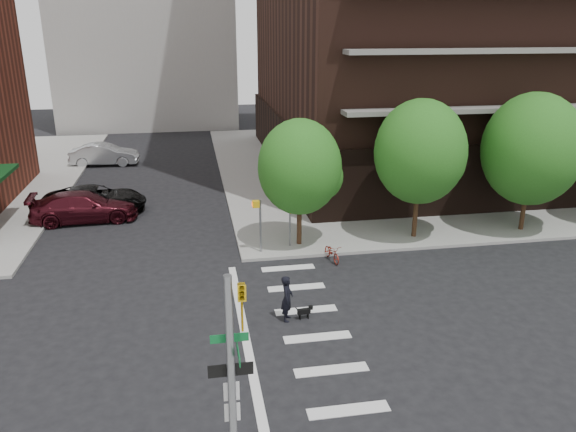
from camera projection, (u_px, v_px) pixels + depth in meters
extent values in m
plane|color=black|center=(232.00, 345.00, 19.30)|extent=(120.00, 120.00, 0.00)
cube|color=gray|center=(467.00, 162.00, 44.51)|extent=(39.00, 33.00, 0.15)
cube|color=silver|center=(348.00, 410.00, 16.06)|extent=(2.40, 0.50, 0.01)
cube|color=silver|center=(331.00, 370.00, 17.93)|extent=(2.40, 0.50, 0.01)
cube|color=silver|center=(317.00, 337.00, 19.79)|extent=(2.40, 0.50, 0.01)
cube|color=silver|center=(306.00, 310.00, 21.65)|extent=(2.40, 0.50, 0.01)
cube|color=silver|center=(296.00, 287.00, 23.51)|extent=(2.40, 0.50, 0.01)
cube|color=silver|center=(288.00, 268.00, 25.38)|extent=(2.40, 0.50, 0.01)
cube|color=silver|center=(247.00, 344.00, 19.38)|extent=(0.30, 13.00, 0.01)
cube|color=black|center=(437.00, 136.00, 43.89)|extent=(25.50, 25.50, 4.00)
cylinder|color=#301E11|center=(299.00, 222.00, 27.44)|extent=(0.24, 0.24, 2.30)
sphere|color=#235B19|center=(300.00, 167.00, 26.55)|extent=(4.00, 4.00, 4.00)
cylinder|color=#301E11|center=(415.00, 212.00, 28.38)|extent=(0.24, 0.24, 2.60)
sphere|color=#235B19|center=(420.00, 152.00, 27.37)|extent=(4.50, 4.50, 4.50)
cylinder|color=#301E11|center=(524.00, 208.00, 29.41)|extent=(0.24, 0.24, 2.30)
sphere|color=#235B19|center=(532.00, 149.00, 28.38)|extent=(5.00, 5.00, 5.00)
cylinder|color=slate|center=(233.00, 412.00, 11.21)|extent=(0.16, 0.16, 6.00)
imported|color=gold|center=(242.00, 308.00, 10.50)|extent=(0.16, 0.20, 1.00)
cube|color=#0A5926|center=(229.00, 338.00, 10.82)|extent=(0.75, 0.02, 0.18)
cube|color=#0A5926|center=(238.00, 353.00, 10.79)|extent=(0.02, 0.75, 0.18)
cube|color=black|center=(231.00, 370.00, 11.03)|extent=(0.90, 0.02, 0.28)
cube|color=silver|center=(232.00, 391.00, 11.19)|extent=(0.32, 0.02, 0.42)
cube|color=silver|center=(232.00, 412.00, 11.35)|extent=(0.32, 0.02, 0.42)
cylinder|color=slate|center=(261.00, 226.00, 26.42)|extent=(0.10, 0.10, 2.60)
cube|color=gold|center=(256.00, 204.00, 26.02)|extent=(0.32, 0.25, 0.32)
cylinder|color=slate|center=(290.00, 225.00, 27.19)|extent=(0.08, 0.08, 2.20)
cube|color=gold|center=(291.00, 208.00, 26.76)|extent=(0.64, 0.02, 0.64)
imported|color=black|center=(95.00, 200.00, 32.49)|extent=(2.83, 5.85, 1.61)
imported|color=#441019|center=(84.00, 207.00, 31.16)|extent=(2.68, 5.88, 1.67)
imported|color=#ADB2B6|center=(104.00, 154.00, 43.50)|extent=(2.05, 5.21, 1.69)
imported|color=maroon|center=(332.00, 252.00, 26.07)|extent=(0.79, 1.60, 0.81)
imported|color=black|center=(287.00, 298.00, 20.68)|extent=(0.75, 0.62, 1.78)
cube|color=black|center=(304.00, 311.00, 20.95)|extent=(0.50, 0.22, 0.19)
cube|color=black|center=(311.00, 307.00, 20.98)|extent=(0.15, 0.13, 0.14)
cylinder|color=black|center=(307.00, 315.00, 21.08)|extent=(0.05, 0.05, 0.21)
cylinder|color=black|center=(300.00, 317.00, 20.95)|extent=(0.05, 0.05, 0.21)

